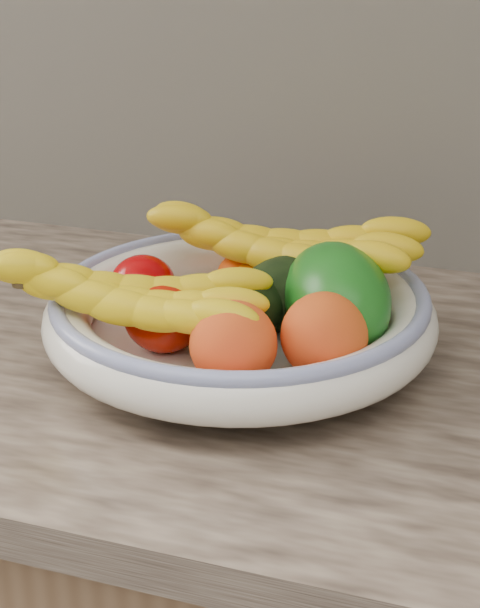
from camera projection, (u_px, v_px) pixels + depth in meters
name	position (u px, v px, depth m)	size (l,w,h in m)	color
fruit_bowl	(240.00, 315.00, 0.93)	(0.39, 0.39, 0.08)	white
clementine_back_left	(242.00, 276.00, 1.01)	(0.05, 0.05, 0.05)	#FB5005
clementine_back_right	(294.00, 270.00, 1.02)	(0.05, 0.05, 0.05)	#FF6305
clementine_back_mid	(256.00, 284.00, 0.99)	(0.06, 0.06, 0.05)	#E16704
clementine_extra	(275.00, 278.00, 1.00)	(0.05, 0.05, 0.05)	#F26005
tomato_left	(143.00, 285.00, 0.96)	(0.07, 0.07, 0.06)	#AE0003
tomato_near_left	(164.00, 316.00, 0.89)	(0.08, 0.08, 0.07)	#B01000
avocado_center	(251.00, 307.00, 0.91)	(0.06, 0.09, 0.06)	black
avocado_right	(287.00, 293.00, 0.94)	(0.08, 0.11, 0.08)	black
green_mango	(336.00, 299.00, 0.89)	(0.10, 0.15, 0.11)	#105810
peach_front	(233.00, 344.00, 0.82)	(0.08, 0.08, 0.08)	orange
peach_right	(324.00, 335.00, 0.84)	(0.08, 0.08, 0.08)	orange
banana_bunch_back	(279.00, 254.00, 0.97)	(0.32, 0.12, 0.09)	yellow
banana_bunch_front	(126.00, 304.00, 0.87)	(0.28, 0.11, 0.08)	yellow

